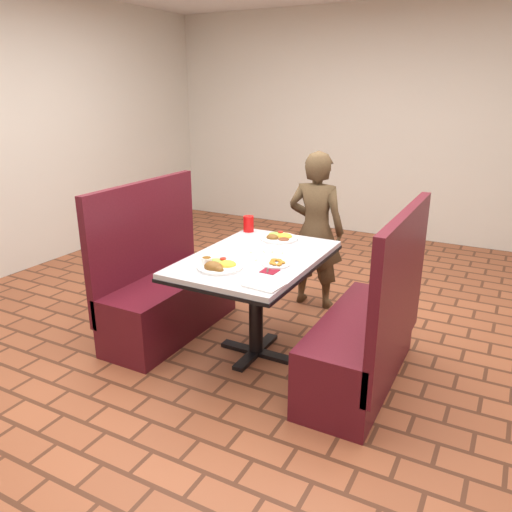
# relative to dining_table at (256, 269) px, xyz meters

# --- Properties ---
(room) EXTENTS (7.00, 7.04, 2.82)m
(room) POSITION_rel_dining_table_xyz_m (0.00, 0.00, 1.26)
(room) COLOR #A05534
(room) RESTS_ON ground
(dining_table) EXTENTS (0.81, 1.21, 0.75)m
(dining_table) POSITION_rel_dining_table_xyz_m (0.00, 0.00, 0.00)
(dining_table) COLOR silver
(dining_table) RESTS_ON ground
(booth_bench_left) EXTENTS (0.47, 1.20, 1.17)m
(booth_bench_left) POSITION_rel_dining_table_xyz_m (-0.80, 0.00, -0.32)
(booth_bench_left) COLOR #58141F
(booth_bench_left) RESTS_ON ground
(booth_bench_right) EXTENTS (0.47, 1.20, 1.17)m
(booth_bench_right) POSITION_rel_dining_table_xyz_m (0.80, 0.00, -0.32)
(booth_bench_right) COLOR #58141F
(booth_bench_right) RESTS_ON ground
(diner_person) EXTENTS (0.50, 0.34, 1.35)m
(diner_person) POSITION_rel_dining_table_xyz_m (0.03, 1.03, 0.02)
(diner_person) COLOR brown
(diner_person) RESTS_ON ground
(near_dinner_plate) EXTENTS (0.29, 0.29, 0.09)m
(near_dinner_plate) POSITION_rel_dining_table_xyz_m (-0.09, -0.33, 0.13)
(near_dinner_plate) COLOR white
(near_dinner_plate) RESTS_ON dining_table
(far_dinner_plate) EXTENTS (0.28, 0.28, 0.07)m
(far_dinner_plate) POSITION_rel_dining_table_xyz_m (-0.03, 0.43, 0.12)
(far_dinner_plate) COLOR white
(far_dinner_plate) RESTS_ON dining_table
(plantain_plate) EXTENTS (0.19, 0.19, 0.03)m
(plantain_plate) POSITION_rel_dining_table_xyz_m (0.20, -0.10, 0.11)
(plantain_plate) COLOR white
(plantain_plate) RESTS_ON dining_table
(maroon_napkin) EXTENTS (0.10, 0.10, 0.00)m
(maroon_napkin) POSITION_rel_dining_table_xyz_m (0.22, -0.22, 0.10)
(maroon_napkin) COLOR maroon
(maroon_napkin) RESTS_ON dining_table
(spoon_utensil) EXTENTS (0.07, 0.14, 0.00)m
(spoon_utensil) POSITION_rel_dining_table_xyz_m (0.19, -0.19, 0.10)
(spoon_utensil) COLOR silver
(spoon_utensil) RESTS_ON dining_table
(red_tumbler) EXTENTS (0.08, 0.08, 0.12)m
(red_tumbler) POSITION_rel_dining_table_xyz_m (-0.34, 0.51, 0.16)
(red_tumbler) COLOR red
(red_tumbler) RESTS_ON dining_table
(paper_napkin) EXTENTS (0.22, 0.17, 0.01)m
(paper_napkin) POSITION_rel_dining_table_xyz_m (0.29, -0.46, 0.10)
(paper_napkin) COLOR white
(paper_napkin) RESTS_ON dining_table
(knife_utensil) EXTENTS (0.01, 0.15, 0.00)m
(knife_utensil) POSITION_rel_dining_table_xyz_m (-0.09, -0.34, 0.11)
(knife_utensil) COLOR silver
(knife_utensil) RESTS_ON dining_table
(fork_utensil) EXTENTS (0.05, 0.16, 0.00)m
(fork_utensil) POSITION_rel_dining_table_xyz_m (-0.12, -0.38, 0.11)
(fork_utensil) COLOR silver
(fork_utensil) RESTS_ON dining_table
(lettuce_shreds) EXTENTS (0.28, 0.32, 0.00)m
(lettuce_shreds) POSITION_rel_dining_table_xyz_m (0.04, 0.06, 0.10)
(lettuce_shreds) COLOR #83BC4B
(lettuce_shreds) RESTS_ON dining_table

